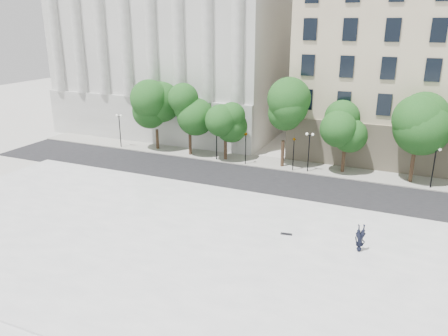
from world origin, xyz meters
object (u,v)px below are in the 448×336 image
(traffic_light_east, at_px, (294,138))
(person_lying, at_px, (359,247))
(traffic_light_west, at_px, (246,133))
(skateboard, at_px, (286,234))

(traffic_light_east, bearing_deg, person_lying, -60.56)
(traffic_light_west, height_order, person_lying, traffic_light_west)
(skateboard, bearing_deg, traffic_light_west, 110.35)
(traffic_light_west, bearing_deg, traffic_light_east, 0.00)
(traffic_light_west, bearing_deg, skateboard, -59.37)
(traffic_light_west, relative_size, skateboard, 5.02)
(traffic_light_east, bearing_deg, skateboard, -76.61)
(traffic_light_west, xyz_separation_m, traffic_light_east, (5.36, 0.00, 0.02))
(traffic_light_west, relative_size, traffic_light_east, 1.00)
(traffic_light_east, bearing_deg, traffic_light_west, 180.00)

